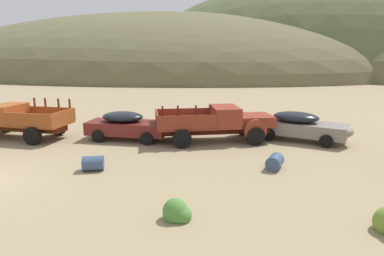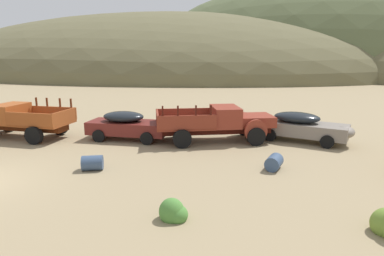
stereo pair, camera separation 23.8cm
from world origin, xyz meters
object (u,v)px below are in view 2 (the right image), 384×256
Objects in this scene: truck_oxide_orange at (13,120)px; car_oxblood at (131,125)px; car_primer_gray at (304,127)px; oil_drum_tipped at (274,162)px; truck_rust_red at (223,123)px; oil_drum_by_truck at (92,163)px.

truck_oxide_orange reaches higher than car_oxblood.
car_primer_gray reaches higher than oil_drum_tipped.
truck_rust_red is at bearing -170.74° from truck_oxide_orange.
oil_drum_by_truck is (-7.29, -1.57, 0.00)m from oil_drum_tipped.
oil_drum_by_truck is at bearing -148.06° from truck_rust_red.
truck_oxide_orange reaches higher than car_primer_gray.
car_primer_gray is at bearing 70.73° from oil_drum_tipped.
truck_rust_red is 1.26× the size of car_primer_gray.
car_primer_gray is at bearing 9.57° from car_oxblood.
truck_oxide_orange is at bearing -173.37° from car_oxblood.
oil_drum_tipped is at bearing -23.96° from car_oxblood.
truck_oxide_orange and truck_rust_red have the same top height.
car_oxblood reaches higher than oil_drum_tipped.
oil_drum_by_truck reaches higher than oil_drum_tipped.
oil_drum_by_truck is (0.31, -4.98, -0.51)m from car_oxblood.
car_oxblood is 8.34m from oil_drum_tipped.
truck_rust_red is at bearing -151.40° from car_primer_gray.
truck_oxide_orange is at bearing -153.83° from car_primer_gray.
car_primer_gray is (16.10, 2.29, -0.19)m from truck_oxide_orange.
car_primer_gray is at bearing -8.00° from truck_rust_red.
car_primer_gray is (4.30, 0.80, -0.19)m from truck_rust_red.
car_oxblood is 0.70× the size of truck_rust_red.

